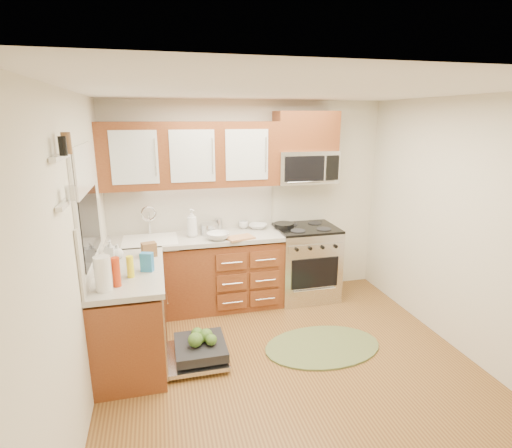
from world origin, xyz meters
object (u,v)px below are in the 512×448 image
object	(u,v)px
rug	(322,346)
stock_pot	(209,229)
paper_towel_roll	(103,274)
bowl_b	(218,236)
upper_cabinets	(191,155)
cutting_board	(240,238)
skillet	(284,225)
bowl_a	(258,226)
cup	(243,225)
sink	(151,250)
microwave	(305,167)
range	(306,262)
dishwasher	(196,352)

from	to	relation	value
rug	stock_pot	xyz separation A→B (m)	(-0.98, 1.26, 0.98)
paper_towel_roll	bowl_b	distance (m)	1.62
upper_cabinets	cutting_board	size ratio (longest dim) A/B	6.57
skillet	bowl_b	size ratio (longest dim) A/B	0.97
bowl_a	cup	xyz separation A→B (m)	(-0.18, 0.05, 0.02)
sink	microwave	bearing A→B (deg)	3.85
upper_cabinets	range	distance (m)	1.99
upper_cabinets	bowl_b	size ratio (longest dim) A/B	7.83
dishwasher	stock_pot	distance (m)	1.52
stock_pot	paper_towel_roll	distance (m)	1.75
stock_pot	paper_towel_roll	size ratio (longest dim) A/B	0.75
microwave	rug	distance (m)	2.16
upper_cabinets	cutting_board	distance (m)	1.12
bowl_a	dishwasher	bearing A→B (deg)	-125.98
dishwasher	rug	world-z (taller)	dishwasher
upper_cabinets	cup	bearing A→B (deg)	6.78
paper_towel_roll	cup	distance (m)	2.18
rug	cup	bearing A→B (deg)	110.00
dishwasher	cutting_board	xyz separation A→B (m)	(0.63, 0.92, 0.84)
dishwasher	skillet	xyz separation A→B (m)	(1.26, 1.21, 0.87)
cutting_board	rug	bearing A→B (deg)	-56.74
cutting_board	cup	world-z (taller)	cup
range	dishwasher	bearing A→B (deg)	-143.73
stock_pot	cutting_board	world-z (taller)	stock_pot
stock_pot	bowl_a	world-z (taller)	stock_pot
stock_pot	rug	bearing A→B (deg)	-52.20
rug	bowl_a	world-z (taller)	bowl_a
skillet	cup	bearing A→B (deg)	164.04
upper_cabinets	cutting_board	world-z (taller)	upper_cabinets
dishwasher	paper_towel_roll	size ratio (longest dim) A/B	2.41
range	dishwasher	distance (m)	1.95
rug	bowl_a	distance (m)	1.70
upper_cabinets	microwave	distance (m)	1.42
upper_cabinets	skillet	distance (m)	1.44
range	sink	bearing A→B (deg)	-179.70
dishwasher	cup	size ratio (longest dim) A/B	5.74
range	cutting_board	xyz separation A→B (m)	(-0.91, -0.21, 0.46)
skillet	bowl_a	bearing A→B (deg)	163.91
sink	bowl_b	xyz separation A→B (m)	(0.77, -0.17, 0.17)
upper_cabinets	rug	xyz separation A→B (m)	(1.15, -1.35, -1.86)
cup	range	bearing A→B (deg)	-15.87
sink	cutting_board	world-z (taller)	cutting_board
range	upper_cabinets	bearing A→B (deg)	174.11
bowl_a	bowl_b	world-z (taller)	bowl_b
sink	skillet	distance (m)	1.66
range	cutting_board	world-z (taller)	range
cutting_board	bowl_b	bearing A→B (deg)	173.57
upper_cabinets	rug	world-z (taller)	upper_cabinets
skillet	bowl_b	distance (m)	0.92
microwave	sink	size ratio (longest dim) A/B	1.23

